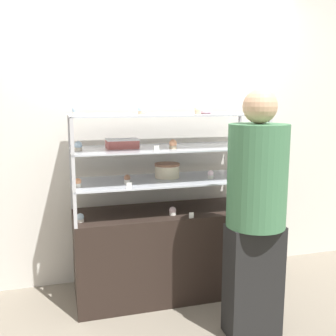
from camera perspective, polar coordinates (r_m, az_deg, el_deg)
name	(u,v)px	position (r m, az deg, el deg)	size (l,w,h in m)	color
ground_plane	(168,292)	(3.43, 0.00, -17.52)	(20.00, 20.00, 0.00)	gray
back_wall	(155,132)	(3.46, -1.87, 5.26)	(8.00, 0.05, 2.60)	silver
display_base	(168,252)	(3.28, 0.00, -12.07)	(1.49, 0.54, 0.70)	black
display_riser_lower	(168,181)	(3.11, 0.00, -1.86)	(1.49, 0.54, 0.26)	#B7B7BC
display_riser_middle	(168,149)	(3.07, 0.00, 2.82)	(1.49, 0.54, 0.26)	#B7B7BC
display_riser_upper	(168,116)	(3.05, 0.00, 7.60)	(1.49, 0.54, 0.26)	#B7B7BC
layer_cake_centerpiece	(167,170)	(3.16, -0.13, -0.35)	(0.20, 0.20, 0.12)	beige
sheet_cake_frosted	(122,143)	(3.02, -6.67, 3.56)	(0.24, 0.17, 0.07)	#C66660
cupcake_0	(80,218)	(2.94, -12.61, -7.08)	(0.05, 0.05, 0.06)	white
cupcake_1	(172,211)	(3.04, 0.61, -6.28)	(0.05, 0.05, 0.06)	white
cupcake_2	(250,202)	(3.37, 11.82, -4.85)	(0.05, 0.05, 0.06)	beige
price_tag_0	(191,215)	(2.96, 3.41, -6.87)	(0.04, 0.00, 0.04)	white
cupcake_3	(78,183)	(2.89, -12.93, -2.11)	(0.05, 0.05, 0.07)	white
cupcake_4	(127,179)	(2.96, -5.94, -1.60)	(0.05, 0.05, 0.07)	white
cupcake_5	(211,175)	(3.14, 6.22, -0.96)	(0.05, 0.05, 0.07)	white
cupcake_6	(255,173)	(3.25, 12.45, -0.76)	(0.05, 0.05, 0.07)	beige
price_tag_1	(129,186)	(2.79, -5.67, -2.57)	(0.04, 0.00, 0.04)	white
cupcake_7	(78,146)	(2.90, -12.90, 3.08)	(0.06, 0.06, 0.07)	beige
cupcake_8	(173,144)	(2.95, 0.73, 3.45)	(0.06, 0.06, 0.07)	#CCB28C
cupcake_9	(254,141)	(3.24, 12.32, 3.80)	(0.06, 0.06, 0.07)	beige
price_tag_2	(157,149)	(2.78, -1.66, 2.81)	(0.04, 0.00, 0.04)	white
cupcake_10	(76,111)	(2.81, -13.23, 8.05)	(0.05, 0.05, 0.07)	white
cupcake_11	(141,110)	(2.94, -3.87, 8.36)	(0.05, 0.05, 0.07)	#CCB28C
cupcake_12	(198,110)	(3.07, 4.34, 8.42)	(0.05, 0.05, 0.07)	#CCB28C
cupcake_13	(252,109)	(3.26, 12.09, 8.31)	(0.05, 0.05, 0.07)	beige
price_tag_3	(230,112)	(2.95, 9.01, 8.08)	(0.04, 0.00, 0.04)	white
donut_glazed	(205,111)	(3.16, 5.34, 8.20)	(0.12, 0.12, 0.04)	#EFB2BC
customer_figure	(256,209)	(2.63, 12.64, -5.80)	(0.38, 0.38, 1.65)	black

